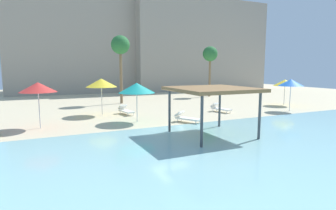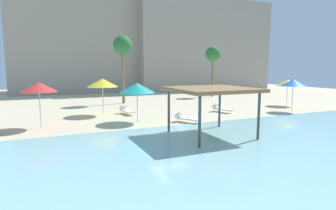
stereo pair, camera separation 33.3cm
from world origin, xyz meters
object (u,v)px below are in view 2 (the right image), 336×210
object	(u,v)px
beach_umbrella_blue_1	(293,83)
palm_tree_0	(213,55)
lounge_chair_2	(221,108)
shade_pavilion	(212,91)
lounge_chair_0	(186,118)
lounge_chair_3	(127,110)
beach_umbrella_yellow_6	(102,83)
beach_umbrella_yellow_5	(288,83)
beach_umbrella_red_2	(39,87)
palm_tree_1	(123,47)
beach_umbrella_teal_4	(137,88)

from	to	relation	value
beach_umbrella_blue_1	palm_tree_0	world-z (taller)	palm_tree_0
beach_umbrella_blue_1	lounge_chair_2	bearing A→B (deg)	159.89
shade_pavilion	lounge_chair_0	distance (m)	4.50
lounge_chair_2	lounge_chair_3	bearing A→B (deg)	-120.63
beach_umbrella_yellow_6	lounge_chair_0	distance (m)	7.40
beach_umbrella_yellow_6	beach_umbrella_yellow_5	bearing A→B (deg)	-5.91
beach_umbrella_yellow_6	lounge_chair_0	size ratio (longest dim) A/B	1.47
beach_umbrella_blue_1	lounge_chair_0	xyz separation A→B (m)	(-10.46, -0.62, -2.11)
beach_umbrella_red_2	palm_tree_1	xyz separation A→B (m)	(7.81, 9.66, 3.29)
beach_umbrella_teal_4	palm_tree_1	bearing A→B (deg)	80.20
beach_umbrella_yellow_6	lounge_chair_3	distance (m)	2.86
beach_umbrella_teal_4	beach_umbrella_yellow_5	size ratio (longest dim) A/B	1.06
palm_tree_1	beach_umbrella_red_2	bearing A→B (deg)	-128.97
beach_umbrella_blue_1	beach_umbrella_red_2	world-z (taller)	beach_umbrella_red_2
beach_umbrella_red_2	palm_tree_1	world-z (taller)	palm_tree_1
beach_umbrella_blue_1	palm_tree_1	world-z (taller)	palm_tree_1
palm_tree_0	palm_tree_1	bearing A→B (deg)	-170.28
lounge_chair_2	lounge_chair_3	xyz separation A→B (m)	(-7.53, 2.21, 0.00)
beach_umbrella_red_2	beach_umbrella_yellow_6	size ratio (longest dim) A/B	0.99
beach_umbrella_yellow_5	beach_umbrella_yellow_6	size ratio (longest dim) A/B	0.89
lounge_chair_2	lounge_chair_3	world-z (taller)	same
shade_pavilion	beach_umbrella_teal_4	distance (m)	5.95
lounge_chair_3	shade_pavilion	bearing A→B (deg)	6.14
beach_umbrella_teal_4	lounge_chair_0	distance (m)	3.91
lounge_chair_2	beach_umbrella_yellow_6	bearing A→B (deg)	-120.25
beach_umbrella_blue_1	lounge_chair_0	world-z (taller)	beach_umbrella_blue_1
beach_umbrella_blue_1	palm_tree_0	distance (m)	13.60
beach_umbrella_red_2	beach_umbrella_teal_4	world-z (taller)	beach_umbrella_red_2
lounge_chair_0	palm_tree_1	distance (m)	13.08
beach_umbrella_red_2	beach_umbrella_yellow_5	bearing A→B (deg)	3.70
beach_umbrella_red_2	lounge_chair_3	xyz separation A→B (m)	(6.23, 2.80, -2.20)
beach_umbrella_teal_4	lounge_chair_3	bearing A→B (deg)	86.85
shade_pavilion	lounge_chair_3	bearing A→B (deg)	104.25
beach_umbrella_teal_4	beach_umbrella_yellow_6	world-z (taller)	beach_umbrella_yellow_6
shade_pavilion	palm_tree_0	xyz separation A→B (m)	(11.63, 17.82, 2.82)
beach_umbrella_yellow_5	beach_umbrella_blue_1	bearing A→B (deg)	-131.12
beach_umbrella_teal_4	lounge_chair_3	size ratio (longest dim) A/B	1.37
lounge_chair_3	beach_umbrella_yellow_5	bearing A→B (deg)	76.95
beach_umbrella_teal_4	beach_umbrella_yellow_5	world-z (taller)	beach_umbrella_teal_4
shade_pavilion	beach_umbrella_yellow_5	size ratio (longest dim) A/B	1.63
shade_pavilion	lounge_chair_2	size ratio (longest dim) A/B	2.10
lounge_chair_0	beach_umbrella_yellow_6	bearing A→B (deg)	-167.96
beach_umbrella_blue_1	beach_umbrella_yellow_5	bearing A→B (deg)	48.88
beach_umbrella_blue_1	lounge_chair_2	distance (m)	6.47
lounge_chair_0	lounge_chair_2	size ratio (longest dim) A/B	0.98
beach_umbrella_yellow_5	palm_tree_0	bearing A→B (deg)	100.77
lounge_chair_3	palm_tree_1	world-z (taller)	palm_tree_1
beach_umbrella_yellow_5	lounge_chair_3	world-z (taller)	beach_umbrella_yellow_5
beach_umbrella_red_2	beach_umbrella_teal_4	bearing A→B (deg)	-6.00
palm_tree_0	palm_tree_1	size ratio (longest dim) A/B	0.92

